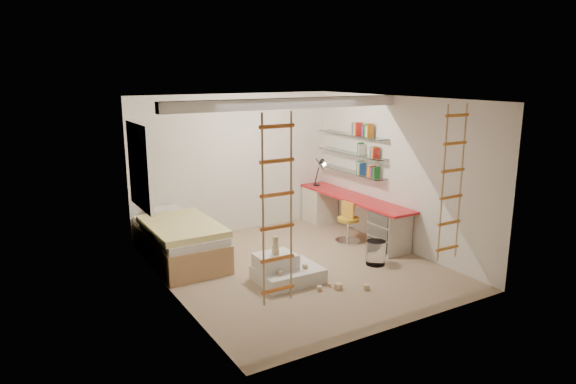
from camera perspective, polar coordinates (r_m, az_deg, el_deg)
floor at (r=8.12m, az=1.09°, el=-8.34°), size 4.50×4.50×0.00m
ceiling_beam at (r=7.82m, az=0.00°, el=9.81°), size 4.00×0.18×0.16m
window_frame at (r=8.29m, az=-16.16°, el=2.73°), size 0.06×1.15×1.35m
window_blind at (r=8.30m, az=-15.90°, el=2.76°), size 0.02×1.00×1.20m
rope_ladder_left at (r=5.56m, az=-1.19°, el=-2.12°), size 0.41×0.04×2.13m
rope_ladder_right at (r=7.24m, az=17.75°, el=0.87°), size 0.41×0.04×2.13m
waste_bin at (r=8.29m, az=9.72°, el=-6.67°), size 0.31×0.31×0.39m
desk at (r=9.60m, az=7.13°, el=-2.48°), size 0.56×2.80×0.75m
shelves at (r=9.67m, az=7.06°, el=4.28°), size 0.25×1.80×0.71m
bed at (r=8.47m, az=-11.94°, el=-5.35°), size 1.02×2.00×0.69m
task_lamp at (r=10.16m, az=3.73°, el=2.71°), size 0.14×0.36×0.57m
swivel_chair at (r=9.22m, az=6.68°, el=-3.96°), size 0.49×0.49×0.75m
play_platform at (r=7.56m, az=-0.39°, el=-8.72°), size 0.92×0.71×0.41m
toy_blocks at (r=7.41m, az=1.90°, el=-8.32°), size 1.10×1.01×0.68m
books at (r=9.65m, az=7.08°, el=4.96°), size 0.14×0.64×0.92m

